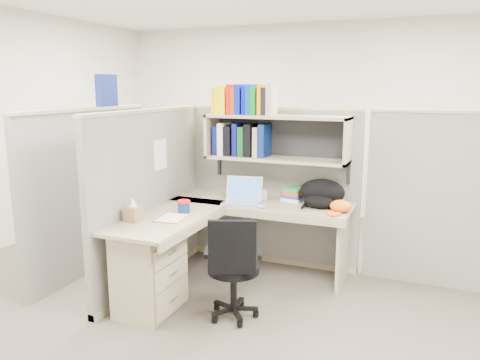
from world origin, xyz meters
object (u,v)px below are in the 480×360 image
at_px(laptop, 242,191).
at_px(snack_canister, 184,206).
at_px(desk, 182,253).
at_px(backpack, 321,193).
at_px(task_chair, 233,284).

relative_size(laptop, snack_canister, 3.16).
xyz_separation_m(desk, backpack, (0.98, 0.88, 0.42)).
bearing_deg(backpack, desk, -123.94).
distance_m(desk, backpack, 1.38).
xyz_separation_m(snack_canister, task_chair, (0.63, -0.36, -0.48)).
xyz_separation_m(desk, snack_canister, (-0.09, 0.21, 0.35)).
bearing_deg(task_chair, backpack, 66.61).
distance_m(laptop, task_chair, 1.04).
relative_size(laptop, backpack, 0.83).
xyz_separation_m(laptop, task_chair, (0.27, -0.84, -0.55)).
bearing_deg(backpack, snack_canister, -133.84).
relative_size(backpack, snack_canister, 3.81).
xyz_separation_m(desk, task_chair, (0.53, -0.15, -0.13)).
bearing_deg(task_chair, laptop, 107.89).
relative_size(desk, backpack, 4.09).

